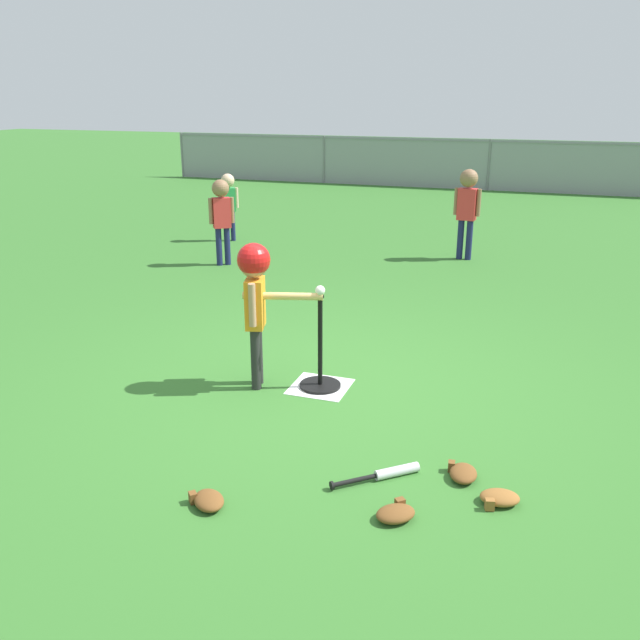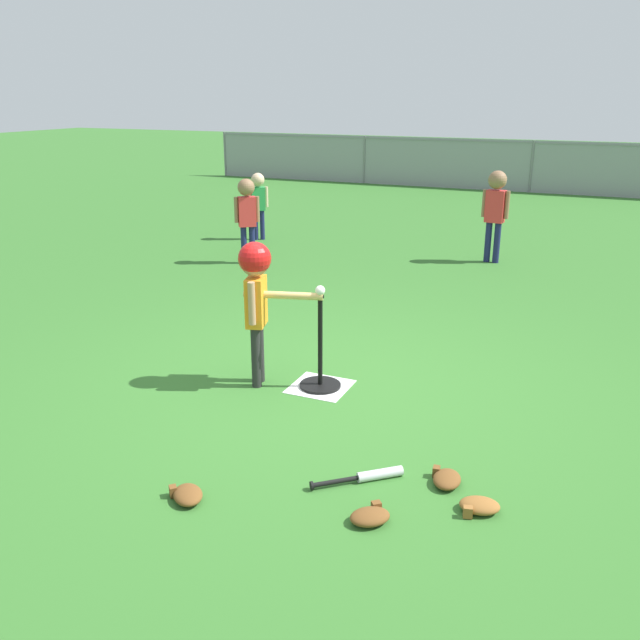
{
  "view_description": "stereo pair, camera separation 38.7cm",
  "coord_description": "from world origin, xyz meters",
  "px_view_note": "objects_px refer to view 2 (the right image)",
  "views": [
    {
      "loc": [
        1.52,
        -4.53,
        2.18
      ],
      "look_at": [
        -0.05,
        -0.0,
        0.55
      ],
      "focal_mm": 37.89,
      "sensor_mm": 36.0,
      "label": 1
    },
    {
      "loc": [
        1.88,
        -4.39,
        2.18
      ],
      "look_at": [
        -0.05,
        -0.0,
        0.55
      ],
      "focal_mm": 37.89,
      "sensor_mm": 36.0,
      "label": 2
    }
  ],
  "objects_px": {
    "fielder_near_left": "(247,209)",
    "glove_tossed_aside": "(479,506)",
    "glove_near_bats": "(187,495)",
    "fielder_deep_left": "(496,204)",
    "glove_by_plate": "(446,479)",
    "baseball_on_tee": "(320,291)",
    "fielder_deep_right": "(258,197)",
    "batting_tee": "(320,372)",
    "spare_bat_silver": "(370,476)",
    "batter_child": "(257,285)",
    "glove_outfield_drop": "(370,516)"
  },
  "relations": [
    {
      "from": "baseball_on_tee",
      "to": "fielder_deep_left",
      "type": "height_order",
      "value": "fielder_deep_left"
    },
    {
      "from": "spare_bat_silver",
      "to": "glove_outfield_drop",
      "type": "distance_m",
      "value": 0.41
    },
    {
      "from": "fielder_near_left",
      "to": "glove_near_bats",
      "type": "xyz_separation_m",
      "value": [
        2.42,
        -4.97,
        -0.68
      ]
    },
    {
      "from": "batting_tee",
      "to": "glove_near_bats",
      "type": "bearing_deg",
      "value": -92.17
    },
    {
      "from": "baseball_on_tee",
      "to": "fielder_deep_right",
      "type": "xyz_separation_m",
      "value": [
        -3.08,
        4.66,
        -0.13
      ]
    },
    {
      "from": "glove_by_plate",
      "to": "glove_tossed_aside",
      "type": "bearing_deg",
      "value": -40.41
    },
    {
      "from": "fielder_near_left",
      "to": "fielder_deep_left",
      "type": "distance_m",
      "value": 3.25
    },
    {
      "from": "batter_child",
      "to": "glove_by_plate",
      "type": "relative_size",
      "value": 4.8
    },
    {
      "from": "batter_child",
      "to": "glove_outfield_drop",
      "type": "relative_size",
      "value": 4.18
    },
    {
      "from": "batter_child",
      "to": "glove_by_plate",
      "type": "height_order",
      "value": "batter_child"
    },
    {
      "from": "fielder_deep_left",
      "to": "glove_outfield_drop",
      "type": "height_order",
      "value": "fielder_deep_left"
    },
    {
      "from": "fielder_deep_right",
      "to": "fielder_deep_left",
      "type": "distance_m",
      "value": 3.56
    },
    {
      "from": "batter_child",
      "to": "fielder_deep_left",
      "type": "height_order",
      "value": "fielder_deep_left"
    },
    {
      "from": "fielder_deep_right",
      "to": "spare_bat_silver",
      "type": "bearing_deg",
      "value": -55.97
    },
    {
      "from": "batter_child",
      "to": "glove_outfield_drop",
      "type": "height_order",
      "value": "batter_child"
    },
    {
      "from": "fielder_near_left",
      "to": "glove_near_bats",
      "type": "distance_m",
      "value": 5.57
    },
    {
      "from": "fielder_deep_left",
      "to": "glove_near_bats",
      "type": "bearing_deg",
      "value": -94.83
    },
    {
      "from": "glove_near_bats",
      "to": "baseball_on_tee",
      "type": "bearing_deg",
      "value": 87.83
    },
    {
      "from": "spare_bat_silver",
      "to": "glove_near_bats",
      "type": "distance_m",
      "value": 1.06
    },
    {
      "from": "fielder_near_left",
      "to": "spare_bat_silver",
      "type": "xyz_separation_m",
      "value": [
        3.29,
        -4.36,
        -0.69
      ]
    },
    {
      "from": "glove_by_plate",
      "to": "glove_outfield_drop",
      "type": "distance_m",
      "value": 0.6
    },
    {
      "from": "fielder_near_left",
      "to": "fielder_deep_left",
      "type": "height_order",
      "value": "fielder_deep_left"
    },
    {
      "from": "fielder_near_left",
      "to": "batting_tee",
      "type": "bearing_deg",
      "value": -52.78
    },
    {
      "from": "baseball_on_tee",
      "to": "glove_by_plate",
      "type": "bearing_deg",
      "value": -37.87
    },
    {
      "from": "glove_by_plate",
      "to": "glove_tossed_aside",
      "type": "relative_size",
      "value": 0.93
    },
    {
      "from": "fielder_deep_right",
      "to": "glove_near_bats",
      "type": "relative_size",
      "value": 3.78
    },
    {
      "from": "glove_near_bats",
      "to": "glove_outfield_drop",
      "type": "distance_m",
      "value": 1.03
    },
    {
      "from": "fielder_deep_right",
      "to": "fielder_near_left",
      "type": "distance_m",
      "value": 1.52
    },
    {
      "from": "glove_by_plate",
      "to": "batting_tee",
      "type": "bearing_deg",
      "value": 142.13
    },
    {
      "from": "spare_bat_silver",
      "to": "glove_near_bats",
      "type": "bearing_deg",
      "value": -145.07
    },
    {
      "from": "batting_tee",
      "to": "glove_near_bats",
      "type": "distance_m",
      "value": 1.7
    },
    {
      "from": "spare_bat_silver",
      "to": "glove_tossed_aside",
      "type": "relative_size",
      "value": 1.85
    },
    {
      "from": "fielder_deep_left",
      "to": "glove_by_plate",
      "type": "distance_m",
      "value": 5.69
    },
    {
      "from": "batting_tee",
      "to": "batter_child",
      "type": "bearing_deg",
      "value": -164.17
    },
    {
      "from": "baseball_on_tee",
      "to": "batter_child",
      "type": "bearing_deg",
      "value": -164.17
    },
    {
      "from": "baseball_on_tee",
      "to": "glove_outfield_drop",
      "type": "distance_m",
      "value": 1.91
    },
    {
      "from": "glove_near_bats",
      "to": "fielder_near_left",
      "type": "bearing_deg",
      "value": 115.95
    },
    {
      "from": "fielder_near_left",
      "to": "glove_tossed_aside",
      "type": "relative_size",
      "value": 4.41
    },
    {
      "from": "batter_child",
      "to": "spare_bat_silver",
      "type": "xyz_separation_m",
      "value": [
        1.27,
        -0.96,
        -0.78
      ]
    },
    {
      "from": "spare_bat_silver",
      "to": "glove_by_plate",
      "type": "xyz_separation_m",
      "value": [
        0.42,
        0.14,
        0.01
      ]
    },
    {
      "from": "glove_by_plate",
      "to": "baseball_on_tee",
      "type": "bearing_deg",
      "value": 142.13
    },
    {
      "from": "batting_tee",
      "to": "glove_near_bats",
      "type": "height_order",
      "value": "batting_tee"
    },
    {
      "from": "fielder_deep_left",
      "to": "fielder_deep_right",
      "type": "bearing_deg",
      "value": 179.51
    },
    {
      "from": "fielder_deep_left",
      "to": "glove_tossed_aside",
      "type": "xyz_separation_m",
      "value": [
        0.98,
        -5.78,
        -0.74
      ]
    },
    {
      "from": "fielder_deep_right",
      "to": "batter_child",
      "type": "bearing_deg",
      "value": -61.33
    },
    {
      "from": "glove_by_plate",
      "to": "spare_bat_silver",
      "type": "bearing_deg",
      "value": -161.76
    },
    {
      "from": "fielder_deep_right",
      "to": "glove_outfield_drop",
      "type": "xyz_separation_m",
      "value": [
        4.03,
        -6.14,
        -0.62
      ]
    },
    {
      "from": "glove_near_bats",
      "to": "batting_tee",
      "type": "bearing_deg",
      "value": 87.83
    },
    {
      "from": "fielder_near_left",
      "to": "glove_tossed_aside",
      "type": "distance_m",
      "value": 5.96
    },
    {
      "from": "glove_by_plate",
      "to": "glove_tossed_aside",
      "type": "xyz_separation_m",
      "value": [
        0.23,
        -0.19,
        0.0
      ]
    }
  ]
}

